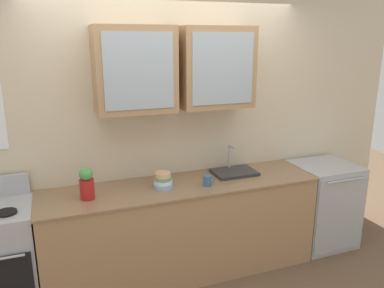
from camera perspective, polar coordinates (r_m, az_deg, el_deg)
ground_plane at (r=3.91m, az=-1.38°, el=-18.29°), size 10.00×10.00×0.00m
back_wall_unit at (r=3.63m, az=-3.27°, el=3.91°), size 5.03×0.46×2.65m
counter at (r=3.68m, az=-1.42°, el=-12.49°), size 2.54×0.64×0.89m
sink_faucet at (r=3.78m, az=6.28°, el=-4.08°), size 0.41×0.30×0.26m
bowl_stack at (r=3.40m, az=-4.32°, el=-5.50°), size 0.17×0.17×0.14m
vase at (r=3.26m, az=-15.44°, el=-5.68°), size 0.12×0.12×0.27m
cup_near_sink at (r=3.44m, az=2.33°, el=-5.48°), size 0.11×0.08×0.10m
dishwasher at (r=4.41m, az=18.81°, el=-8.47°), size 0.62×0.62×0.89m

